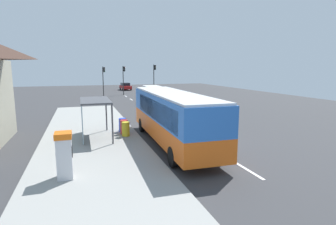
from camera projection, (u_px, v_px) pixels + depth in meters
The scene contains 21 objects.
ground_plane at pixel (145, 109), 31.25m from camera, with size 56.00×92.00×0.04m, color #38383A.
sidewalk_platform at pixel (92, 138), 18.02m from camera, with size 6.20×30.00×0.18m, color #999993.
lane_stripe_seg_0 at pixel (249, 171), 12.55m from camera, with size 0.16×2.20×0.01m, color silver.
lane_stripe_seg_1 at pixel (203, 143), 17.24m from camera, with size 0.16×2.20×0.01m, color silver.
lane_stripe_seg_2 at pixel (176, 127), 21.94m from camera, with size 0.16×2.20×0.01m, color silver.
lane_stripe_seg_3 at pixel (159, 116), 26.63m from camera, with size 0.16×2.20×0.01m, color silver.
lane_stripe_seg_4 at pixel (147, 109), 31.32m from camera, with size 0.16×2.20×0.01m, color silver.
lane_stripe_seg_5 at pixel (138, 104), 36.01m from camera, with size 0.16×2.20×0.01m, color silver.
lane_stripe_seg_6 at pixel (131, 99), 40.71m from camera, with size 0.16×2.20×0.01m, color silver.
lane_stripe_seg_7 at pixel (126, 96), 45.40m from camera, with size 0.16×2.20×0.01m, color silver.
bus at pixel (172, 115), 16.61m from camera, with size 2.75×11.06×3.21m.
white_van at pixel (153, 94), 35.76m from camera, with size 2.23×5.29×2.30m.
sedan_near at pixel (125, 86), 58.02m from camera, with size 2.04×4.49×1.52m.
ticket_machine at pixel (64, 155), 11.15m from camera, with size 0.66×0.76×1.94m.
recycling_bin_yellow at pixel (126, 129), 18.20m from camera, with size 0.52×0.52×0.95m, color yellow.
recycling_bin_red at pixel (124, 127), 18.85m from camera, with size 0.52×0.52×0.95m, color red.
recycling_bin_blue at pixel (123, 125), 19.51m from camera, with size 0.52×0.52×0.95m, color blue.
traffic_light_near_side at pixel (154, 75), 47.39m from camera, with size 0.49×0.28×5.24m.
traffic_light_far_side at pixel (104, 76), 45.56m from camera, with size 0.49×0.28×4.87m.
traffic_light_median at pixel (124, 76), 47.36m from camera, with size 0.49×0.28×4.98m.
bus_shelter at pixel (90, 109), 17.48m from camera, with size 1.80×4.00×2.50m.
Camera 1 is at (-6.99, -16.21, 4.70)m, focal length 29.12 mm.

